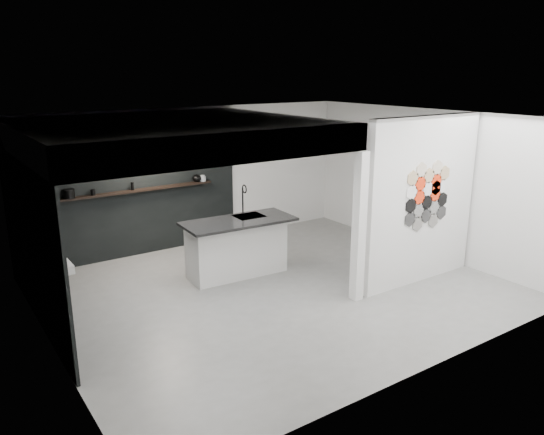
{
  "coord_description": "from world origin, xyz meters",
  "views": [
    {
      "loc": [
        -4.65,
        -6.64,
        3.49
      ],
      "look_at": [
        0.1,
        0.3,
        1.15
      ],
      "focal_mm": 35.0,
      "sensor_mm": 36.0,
      "label": 1
    }
  ],
  "objects_px": {
    "kitchen_island": "(237,246)",
    "kettle": "(197,178)",
    "stockpot": "(69,194)",
    "partition_panel": "(422,201)",
    "bottle_dark": "(132,186)",
    "utensil_cup": "(93,192)",
    "glass_vase": "(203,178)",
    "glass_bowl": "(203,179)",
    "wall_basin": "(54,267)"
  },
  "relations": [
    {
      "from": "bottle_dark",
      "to": "glass_vase",
      "type": "bearing_deg",
      "value": 0.0
    },
    {
      "from": "kettle",
      "to": "partition_panel",
      "type": "bearing_deg",
      "value": -49.33
    },
    {
      "from": "glass_bowl",
      "to": "bottle_dark",
      "type": "height_order",
      "value": "bottle_dark"
    },
    {
      "from": "partition_panel",
      "to": "glass_bowl",
      "type": "distance_m",
      "value": 4.39
    },
    {
      "from": "glass_bowl",
      "to": "utensil_cup",
      "type": "relative_size",
      "value": 1.31
    },
    {
      "from": "partition_panel",
      "to": "glass_vase",
      "type": "relative_size",
      "value": 22.11
    },
    {
      "from": "kitchen_island",
      "to": "kettle",
      "type": "relative_size",
      "value": 10.98
    },
    {
      "from": "glass_vase",
      "to": "stockpot",
      "type": "bearing_deg",
      "value": 180.0
    },
    {
      "from": "stockpot",
      "to": "glass_vase",
      "type": "height_order",
      "value": "stockpot"
    },
    {
      "from": "glass_bowl",
      "to": "bottle_dark",
      "type": "distance_m",
      "value": 1.47
    },
    {
      "from": "kettle",
      "to": "stockpot",
      "type": "bearing_deg",
      "value": -169.05
    },
    {
      "from": "wall_basin",
      "to": "kettle",
      "type": "relative_size",
      "value": 3.34
    },
    {
      "from": "partition_panel",
      "to": "stockpot",
      "type": "relative_size",
      "value": 14.1
    },
    {
      "from": "glass_bowl",
      "to": "utensil_cup",
      "type": "distance_m",
      "value": 2.21
    },
    {
      "from": "kettle",
      "to": "glass_vase",
      "type": "distance_m",
      "value": 0.13
    },
    {
      "from": "bottle_dark",
      "to": "kitchen_island",
      "type": "bearing_deg",
      "value": -59.53
    },
    {
      "from": "glass_bowl",
      "to": "glass_vase",
      "type": "bearing_deg",
      "value": 0.0
    },
    {
      "from": "kettle",
      "to": "glass_bowl",
      "type": "relative_size",
      "value": 1.3
    },
    {
      "from": "partition_panel",
      "to": "kettle",
      "type": "height_order",
      "value": "partition_panel"
    },
    {
      "from": "wall_basin",
      "to": "partition_panel",
      "type": "bearing_deg",
      "value": -18.23
    },
    {
      "from": "stockpot",
      "to": "glass_bowl",
      "type": "xyz_separation_m",
      "value": [
        2.62,
        0.0,
        -0.03
      ]
    },
    {
      "from": "partition_panel",
      "to": "glass_bowl",
      "type": "height_order",
      "value": "partition_panel"
    },
    {
      "from": "kitchen_island",
      "to": "stockpot",
      "type": "distance_m",
      "value": 3.1
    },
    {
      "from": "utensil_cup",
      "to": "bottle_dark",
      "type": "bearing_deg",
      "value": 0.0
    },
    {
      "from": "wall_basin",
      "to": "utensil_cup",
      "type": "relative_size",
      "value": 5.7
    },
    {
      "from": "stockpot",
      "to": "glass_vase",
      "type": "xyz_separation_m",
      "value": [
        2.62,
        0.0,
        -0.02
      ]
    },
    {
      "from": "wall_basin",
      "to": "kettle",
      "type": "distance_m",
      "value": 3.9
    },
    {
      "from": "utensil_cup",
      "to": "stockpot",
      "type": "bearing_deg",
      "value": 180.0
    },
    {
      "from": "partition_panel",
      "to": "stockpot",
      "type": "height_order",
      "value": "partition_panel"
    },
    {
      "from": "stockpot",
      "to": "glass_bowl",
      "type": "height_order",
      "value": "stockpot"
    },
    {
      "from": "kettle",
      "to": "utensil_cup",
      "type": "bearing_deg",
      "value": -169.05
    },
    {
      "from": "wall_basin",
      "to": "kettle",
      "type": "height_order",
      "value": "kettle"
    },
    {
      "from": "glass_bowl",
      "to": "glass_vase",
      "type": "distance_m",
      "value": 0.01
    },
    {
      "from": "wall_basin",
      "to": "utensil_cup",
      "type": "xyz_separation_m",
      "value": [
        1.18,
        2.07,
        0.52
      ]
    },
    {
      "from": "kettle",
      "to": "glass_bowl",
      "type": "bearing_deg",
      "value": 10.95
    },
    {
      "from": "kitchen_island",
      "to": "stockpot",
      "type": "height_order",
      "value": "kitchen_island"
    },
    {
      "from": "stockpot",
      "to": "glass_bowl",
      "type": "distance_m",
      "value": 2.62
    },
    {
      "from": "glass_vase",
      "to": "bottle_dark",
      "type": "bearing_deg",
      "value": 180.0
    },
    {
      "from": "stockpot",
      "to": "wall_basin",
      "type": "bearing_deg",
      "value": -110.39
    },
    {
      "from": "partition_panel",
      "to": "bottle_dark",
      "type": "xyz_separation_m",
      "value": [
        -3.55,
        3.87,
        -0.01
      ]
    },
    {
      "from": "wall_basin",
      "to": "glass_vase",
      "type": "xyz_separation_m",
      "value": [
        3.39,
        2.07,
        0.53
      ]
    },
    {
      "from": "wall_basin",
      "to": "utensil_cup",
      "type": "height_order",
      "value": "utensil_cup"
    },
    {
      "from": "partition_panel",
      "to": "utensil_cup",
      "type": "relative_size",
      "value": 26.61
    },
    {
      "from": "partition_panel",
      "to": "bottle_dark",
      "type": "distance_m",
      "value": 5.24
    },
    {
      "from": "wall_basin",
      "to": "bottle_dark",
      "type": "distance_m",
      "value": 2.87
    },
    {
      "from": "kitchen_island",
      "to": "glass_bowl",
      "type": "bearing_deg",
      "value": 82.94
    },
    {
      "from": "partition_panel",
      "to": "utensil_cup",
      "type": "height_order",
      "value": "partition_panel"
    },
    {
      "from": "kitchen_island",
      "to": "glass_vase",
      "type": "height_order",
      "value": "kitchen_island"
    },
    {
      "from": "bottle_dark",
      "to": "utensil_cup",
      "type": "relative_size",
      "value": 1.41
    },
    {
      "from": "kettle",
      "to": "bottle_dark",
      "type": "height_order",
      "value": "kettle"
    }
  ]
}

